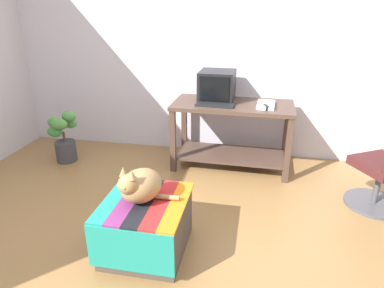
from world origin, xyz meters
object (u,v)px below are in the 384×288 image
object	(u,v)px
potted_plant	(64,138)
stapler	(266,107)
desk	(232,124)
book	(266,105)
keyboard	(215,105)
cat	(140,185)
ottoman_with_blanket	(146,226)
tv_monitor	(217,86)

from	to	relation	value
potted_plant	stapler	bearing A→B (deg)	2.27
desk	book	size ratio (longest dim) A/B	4.39
keyboard	cat	distance (m)	1.49
keyboard	desk	bearing A→B (deg)	40.13
keyboard	potted_plant	xyz separation A→B (m)	(-1.74, -0.11, -0.46)
ottoman_with_blanket	desk	bearing A→B (deg)	72.86
ottoman_with_blanket	potted_plant	xyz separation A→B (m)	(-1.43, 1.33, 0.08)
keyboard	book	bearing A→B (deg)	12.01
tv_monitor	keyboard	size ratio (longest dim) A/B	0.99
cat	potted_plant	xyz separation A→B (m)	(-1.40, 1.33, -0.26)
keyboard	tv_monitor	bearing A→B (deg)	96.15
tv_monitor	stapler	world-z (taller)	tv_monitor
ottoman_with_blanket	keyboard	bearing A→B (deg)	77.95
cat	potted_plant	distance (m)	1.95
tv_monitor	cat	world-z (taller)	tv_monitor
cat	keyboard	bearing A→B (deg)	100.59
tv_monitor	ottoman_with_blanket	bearing A→B (deg)	-98.92
cat	potted_plant	size ratio (longest dim) A/B	0.74
book	potted_plant	size ratio (longest dim) A/B	0.48
book	ottoman_with_blanket	distance (m)	1.81
keyboard	ottoman_with_blanket	bearing A→B (deg)	-98.81
tv_monitor	stapler	xyz separation A→B (m)	(0.54, -0.25, -0.14)
tv_monitor	stapler	size ratio (longest dim) A/B	3.61
tv_monitor	keyboard	world-z (taller)	tv_monitor
desk	potted_plant	world-z (taller)	desk
stapler	ottoman_with_blanket	bearing A→B (deg)	-139.29
cat	potted_plant	world-z (taller)	cat
tv_monitor	keyboard	xyz separation A→B (m)	(0.01, -0.23, -0.14)
keyboard	potted_plant	world-z (taller)	keyboard
tv_monitor	stapler	bearing A→B (deg)	-23.66
tv_monitor	book	world-z (taller)	tv_monitor
keyboard	ottoman_with_blanket	world-z (taller)	keyboard
desk	cat	distance (m)	1.65
keyboard	ottoman_with_blanket	size ratio (longest dim) A/B	0.60
book	keyboard	bearing A→B (deg)	-167.54
desk	tv_monitor	bearing A→B (deg)	153.86
desk	keyboard	bearing A→B (deg)	-141.99
book	potted_plant	world-z (taller)	book
ottoman_with_blanket	cat	xyz separation A→B (m)	(-0.03, -0.00, 0.34)
book	tv_monitor	bearing A→B (deg)	168.07
cat	stapler	bearing A→B (deg)	82.50
potted_plant	book	bearing A→B (deg)	4.74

